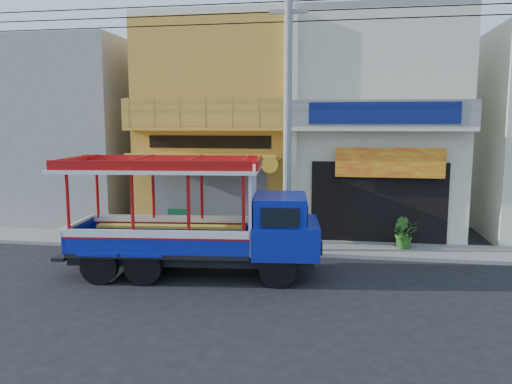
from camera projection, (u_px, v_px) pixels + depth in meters
ground at (312, 288)px, 12.88m from camera, size 90.00×90.00×0.00m
sidewalk at (318, 248)px, 16.78m from camera, size 30.00×2.00×0.12m
shophouse_left at (227, 126)px, 20.75m from camera, size 6.00×7.50×8.24m
shophouse_right at (375, 126)px, 19.77m from camera, size 6.00×6.75×8.24m
party_pilaster at (292, 129)px, 17.23m from camera, size 0.35×0.30×8.00m
filler_building_left at (73, 133)px, 21.98m from camera, size 6.00×6.00×7.60m
utility_pole at (293, 97)px, 15.56m from camera, size 28.00×0.26×9.00m
songthaew_truck at (211, 220)px, 13.72m from camera, size 7.24×3.00×3.29m
green_sign at (178, 227)px, 17.67m from camera, size 0.71×0.35×1.09m
potted_plant_a at (405, 234)px, 16.44m from camera, size 1.05×0.99×0.93m
potted_plant_b at (401, 233)px, 16.49m from camera, size 0.62×0.68×1.01m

